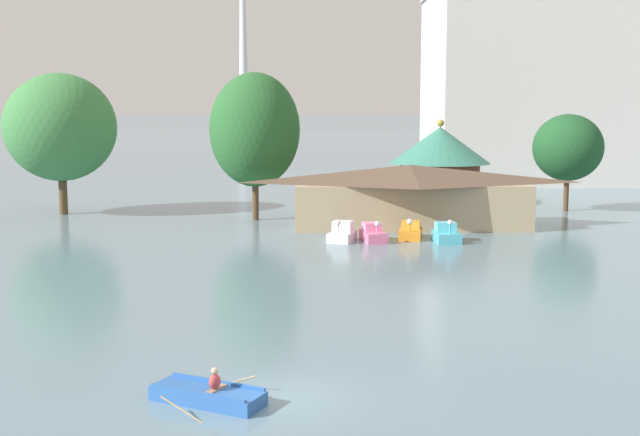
{
  "coord_description": "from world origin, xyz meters",
  "views": [
    {
      "loc": [
        0.69,
        -24.41,
        8.98
      ],
      "look_at": [
        1.53,
        18.79,
        3.16
      ],
      "focal_mm": 45.98,
      "sensor_mm": 36.0,
      "label": 1
    }
  ],
  "objects_px": {
    "pedal_boat_pink": "(373,234)",
    "shoreline_tree_right": "(568,148)",
    "shoreline_tree_tall_left": "(60,127)",
    "background_building_block": "(541,84)",
    "pedal_boat_orange": "(411,232)",
    "shoreline_tree_mid": "(255,130)",
    "rowboat_with_rower": "(208,395)",
    "pedal_boat_white": "(342,233)",
    "green_roof_pavilion": "(440,161)",
    "boathouse": "(410,194)",
    "pedal_boat_cyan": "(446,234)"
  },
  "relations": [
    {
      "from": "shoreline_tree_tall_left",
      "to": "background_building_block",
      "type": "distance_m",
      "value": 58.64
    },
    {
      "from": "pedal_boat_orange",
      "to": "shoreline_tree_mid",
      "type": "bearing_deg",
      "value": -119.87
    },
    {
      "from": "pedal_boat_orange",
      "to": "pedal_boat_cyan",
      "type": "relative_size",
      "value": 1.17
    },
    {
      "from": "rowboat_with_rower",
      "to": "shoreline_tree_mid",
      "type": "xyz_separation_m",
      "value": [
        -0.96,
        41.45,
        6.99
      ]
    },
    {
      "from": "rowboat_with_rower",
      "to": "shoreline_tree_right",
      "type": "xyz_separation_m",
      "value": [
        25.96,
        46.8,
        5.29
      ]
    },
    {
      "from": "boathouse",
      "to": "shoreline_tree_tall_left",
      "type": "distance_m",
      "value": 30.01
    },
    {
      "from": "shoreline_tree_mid",
      "to": "background_building_block",
      "type": "xyz_separation_m",
      "value": [
        32.92,
        35.08,
        4.59
      ]
    },
    {
      "from": "pedal_boat_pink",
      "to": "shoreline_tree_right",
      "type": "bearing_deg",
      "value": 122.22
    },
    {
      "from": "rowboat_with_rower",
      "to": "green_roof_pavilion",
      "type": "height_order",
      "value": "green_roof_pavilion"
    },
    {
      "from": "pedal_boat_pink",
      "to": "pedal_boat_cyan",
      "type": "height_order",
      "value": "pedal_boat_cyan"
    },
    {
      "from": "pedal_boat_pink",
      "to": "boathouse",
      "type": "distance_m",
      "value": 8.05
    },
    {
      "from": "green_roof_pavilion",
      "to": "background_building_block",
      "type": "bearing_deg",
      "value": 56.24
    },
    {
      "from": "boathouse",
      "to": "background_building_block",
      "type": "relative_size",
      "value": 0.69
    },
    {
      "from": "pedal_boat_pink",
      "to": "shoreline_tree_tall_left",
      "type": "bearing_deg",
      "value": -129.87
    },
    {
      "from": "pedal_boat_cyan",
      "to": "shoreline_tree_tall_left",
      "type": "height_order",
      "value": "shoreline_tree_tall_left"
    },
    {
      "from": "green_roof_pavilion",
      "to": "shoreline_tree_mid",
      "type": "distance_m",
      "value": 20.03
    },
    {
      "from": "pedal_boat_cyan",
      "to": "pedal_boat_white",
      "type": "bearing_deg",
      "value": -95.83
    },
    {
      "from": "pedal_boat_white",
      "to": "shoreline_tree_tall_left",
      "type": "bearing_deg",
      "value": -105.33
    },
    {
      "from": "pedal_boat_cyan",
      "to": "background_building_block",
      "type": "xyz_separation_m",
      "value": [
        19.41,
        46.3,
        11.32
      ]
    },
    {
      "from": "shoreline_tree_right",
      "to": "pedal_boat_pink",
      "type": "bearing_deg",
      "value": -138.48
    },
    {
      "from": "boathouse",
      "to": "background_building_block",
      "type": "distance_m",
      "value": 45.2
    },
    {
      "from": "pedal_boat_cyan",
      "to": "shoreline_tree_right",
      "type": "distance_m",
      "value": 21.89
    },
    {
      "from": "pedal_boat_white",
      "to": "background_building_block",
      "type": "bearing_deg",
      "value": 167.43
    },
    {
      "from": "pedal_boat_white",
      "to": "shoreline_tree_right",
      "type": "distance_m",
      "value": 26.54
    },
    {
      "from": "pedal_boat_white",
      "to": "pedal_boat_orange",
      "type": "relative_size",
      "value": 0.91
    },
    {
      "from": "shoreline_tree_mid",
      "to": "shoreline_tree_right",
      "type": "relative_size",
      "value": 1.39
    },
    {
      "from": "boathouse",
      "to": "shoreline_tree_tall_left",
      "type": "bearing_deg",
      "value": 164.65
    },
    {
      "from": "pedal_boat_pink",
      "to": "shoreline_tree_tall_left",
      "type": "xyz_separation_m",
      "value": [
        -25.16,
        14.86,
        6.85
      ]
    },
    {
      "from": "rowboat_with_rower",
      "to": "pedal_boat_white",
      "type": "relative_size",
      "value": 1.33
    },
    {
      "from": "shoreline_tree_right",
      "to": "background_building_block",
      "type": "height_order",
      "value": "background_building_block"
    },
    {
      "from": "shoreline_tree_mid",
      "to": "shoreline_tree_right",
      "type": "bearing_deg",
      "value": 11.24
    },
    {
      "from": "green_roof_pavilion",
      "to": "shoreline_tree_right",
      "type": "distance_m",
      "value": 11.7
    },
    {
      "from": "pedal_boat_pink",
      "to": "shoreline_tree_right",
      "type": "distance_m",
      "value": 25.01
    },
    {
      "from": "boathouse",
      "to": "green_roof_pavilion",
      "type": "bearing_deg",
      "value": 72.28
    },
    {
      "from": "rowboat_with_rower",
      "to": "shoreline_tree_right",
      "type": "distance_m",
      "value": 53.77
    },
    {
      "from": "pedal_boat_cyan",
      "to": "green_roof_pavilion",
      "type": "bearing_deg",
      "value": 169.23
    },
    {
      "from": "shoreline_tree_right",
      "to": "background_building_block",
      "type": "xyz_separation_m",
      "value": [
        6.0,
        29.73,
        6.29
      ]
    },
    {
      "from": "background_building_block",
      "to": "shoreline_tree_tall_left",
      "type": "bearing_deg",
      "value": -147.86
    },
    {
      "from": "green_roof_pavilion",
      "to": "shoreline_tree_right",
      "type": "bearing_deg",
      "value": -27.46
    },
    {
      "from": "shoreline_tree_mid",
      "to": "background_building_block",
      "type": "distance_m",
      "value": 48.33
    },
    {
      "from": "boathouse",
      "to": "shoreline_tree_mid",
      "type": "bearing_deg",
      "value": 162.14
    },
    {
      "from": "pedal_boat_cyan",
      "to": "shoreline_tree_mid",
      "type": "distance_m",
      "value": 18.81
    },
    {
      "from": "shoreline_tree_tall_left",
      "to": "shoreline_tree_right",
      "type": "bearing_deg",
      "value": 1.81
    },
    {
      "from": "boathouse",
      "to": "shoreline_tree_right",
      "type": "height_order",
      "value": "shoreline_tree_right"
    },
    {
      "from": "pedal_boat_cyan",
      "to": "pedal_boat_orange",
      "type": "bearing_deg",
      "value": -126.35
    },
    {
      "from": "rowboat_with_rower",
      "to": "pedal_boat_orange",
      "type": "distance_m",
      "value": 33.35
    },
    {
      "from": "pedal_boat_white",
      "to": "pedal_boat_orange",
      "type": "height_order",
      "value": "pedal_boat_white"
    },
    {
      "from": "pedal_boat_orange",
      "to": "green_roof_pavilion",
      "type": "relative_size",
      "value": 0.33
    },
    {
      "from": "pedal_boat_orange",
      "to": "boathouse",
      "type": "height_order",
      "value": "boathouse"
    },
    {
      "from": "pedal_boat_white",
      "to": "shoreline_tree_mid",
      "type": "relative_size",
      "value": 0.24
    }
  ]
}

